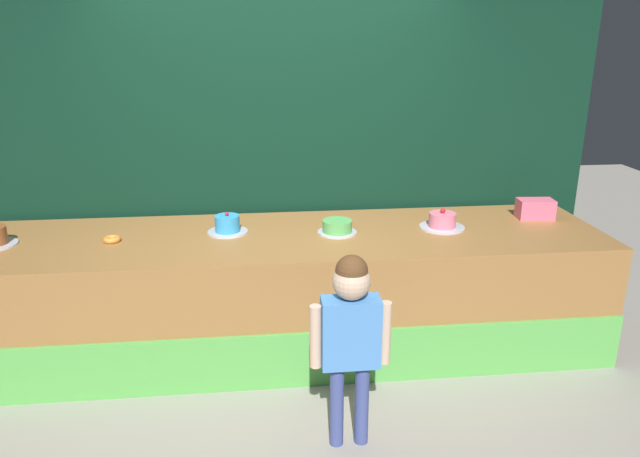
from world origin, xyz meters
The scene contains 9 objects.
ground_plane centered at (0.00, 0.00, 0.00)m, with size 12.00×12.00×0.00m, color gray.
stage_platform centered at (0.00, 0.52, 0.42)m, with size 4.37×1.08×0.84m.
curtain_backdrop centered at (0.00, 1.16, 1.32)m, with size 4.81×0.08×2.64m, color black.
child_figure centered at (0.29, -0.58, 0.71)m, with size 0.42×0.19×1.10m.
pink_box centered at (1.86, 0.70, 0.91)m, with size 0.26×0.15×0.14m, color #F66586.
donut centered at (-1.12, 0.51, 0.86)m, with size 0.11×0.11×0.04m, color orange.
cake_center_left centered at (-0.37, 0.62, 0.89)m, with size 0.28×0.28×0.15m.
cake_center_right centered at (0.37, 0.53, 0.88)m, with size 0.27×0.27×0.09m.
cake_far_right centered at (1.12, 0.56, 0.89)m, with size 0.32×0.32×0.14m.
Camera 1 is at (-0.17, -3.28, 2.15)m, focal length 33.47 mm.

